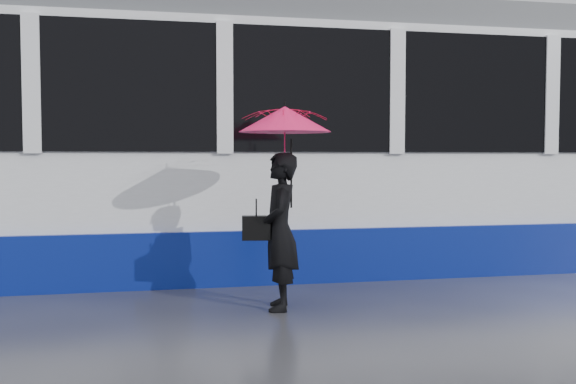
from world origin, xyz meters
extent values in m
plane|color=#29292E|center=(0.00, 0.00, 0.00)|extent=(90.00, 90.00, 0.00)
cube|color=#3F3D38|center=(0.00, 1.78, 0.01)|extent=(34.00, 0.07, 0.02)
cube|color=#3F3D38|center=(0.00, 3.22, 0.01)|extent=(34.00, 0.07, 0.02)
cube|color=white|center=(1.13, 2.50, 1.52)|extent=(24.00, 2.40, 2.95)
cube|color=navy|center=(1.13, 2.50, 0.31)|extent=(24.00, 2.56, 0.62)
cube|color=black|center=(1.13, 2.50, 2.20)|extent=(23.00, 2.48, 1.40)
cube|color=#505257|center=(1.13, 2.50, 3.17)|extent=(23.60, 2.20, 0.35)
imported|color=black|center=(1.02, 0.10, 0.74)|extent=(0.44, 0.59, 1.48)
imported|color=#FC1557|center=(1.07, 0.10, 1.56)|extent=(0.93, 0.94, 0.74)
cone|color=#FC1557|center=(1.07, 0.10, 1.79)|extent=(1.00, 1.00, 0.24)
cylinder|color=black|center=(1.07, 0.10, 1.93)|extent=(0.01, 0.01, 0.06)
cylinder|color=black|center=(1.14, 0.12, 1.28)|extent=(0.02, 0.02, 0.65)
cube|color=black|center=(0.80, 0.12, 0.78)|extent=(0.28, 0.16, 0.23)
cylinder|color=black|center=(0.80, 0.12, 0.98)|extent=(0.01, 0.01, 0.18)
camera|label=1|loc=(-0.11, -5.80, 1.43)|focal=40.00mm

